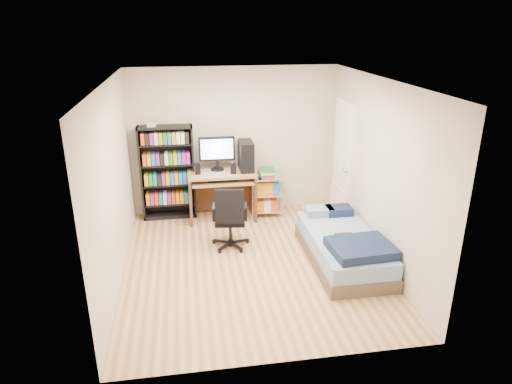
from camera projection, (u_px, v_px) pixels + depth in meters
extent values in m
cube|color=tan|center=(252.00, 264.00, 6.40)|extent=(3.50, 4.00, 0.04)
cube|color=white|center=(251.00, 80.00, 5.50)|extent=(3.50, 4.00, 0.04)
cube|color=beige|center=(234.00, 141.00, 7.81)|extent=(3.50, 0.04, 2.50)
cube|color=beige|center=(285.00, 252.00, 4.08)|extent=(3.50, 0.04, 2.50)
cube|color=beige|center=(112.00, 186.00, 5.69)|extent=(0.04, 4.00, 2.50)
cube|color=beige|center=(380.00, 172.00, 6.21)|extent=(0.04, 4.00, 2.50)
cube|color=black|center=(168.00, 173.00, 7.64)|extent=(0.89, 0.30, 1.59)
cube|color=black|center=(170.00, 203.00, 7.83)|extent=(0.83, 0.28, 0.02)
cube|color=#D3441C|center=(169.00, 197.00, 7.78)|extent=(0.77, 0.24, 0.19)
cube|color=black|center=(169.00, 184.00, 7.71)|extent=(0.83, 0.28, 0.02)
cube|color=blue|center=(168.00, 178.00, 7.66)|extent=(0.77, 0.24, 0.19)
cube|color=black|center=(167.00, 164.00, 7.59)|extent=(0.83, 0.28, 0.02)
cube|color=gold|center=(167.00, 158.00, 7.54)|extent=(0.77, 0.24, 0.19)
cube|color=black|center=(166.00, 144.00, 7.46)|extent=(0.83, 0.28, 0.02)
cube|color=#27891E|center=(165.00, 137.00, 7.41)|extent=(0.77, 0.24, 0.19)
cube|color=silver|center=(152.00, 125.00, 7.32)|extent=(0.14, 0.12, 0.07)
cube|color=#A17F52|center=(221.00, 173.00, 7.57)|extent=(1.11, 0.61, 0.04)
cube|color=#35271D|center=(190.00, 198.00, 7.64)|extent=(0.04, 0.61, 0.79)
cube|color=#35271D|center=(253.00, 195.00, 7.80)|extent=(0.04, 0.61, 0.79)
cube|color=#35271D|center=(221.00, 189.00, 7.97)|extent=(1.07, 0.03, 0.72)
cube|color=#A17F52|center=(222.00, 181.00, 7.53)|extent=(1.00, 0.50, 0.03)
cube|color=black|center=(222.00, 180.00, 7.50)|extent=(0.49, 0.17, 0.03)
cube|color=black|center=(217.00, 149.00, 7.54)|extent=(0.60, 0.06, 0.40)
cube|color=silver|center=(217.00, 149.00, 7.51)|extent=(0.53, 0.01, 0.33)
cube|color=black|center=(246.00, 156.00, 7.59)|extent=(0.22, 0.47, 0.49)
cube|color=black|center=(198.00, 169.00, 7.42)|extent=(0.09, 0.09, 0.19)
cube|color=black|center=(233.00, 168.00, 7.45)|extent=(0.09, 0.09, 0.19)
cylinder|color=black|center=(230.00, 231.00, 6.81)|extent=(0.04, 0.04, 0.34)
cube|color=black|center=(230.00, 220.00, 6.74)|extent=(0.48, 0.48, 0.07)
cube|color=black|center=(229.00, 207.00, 6.45)|extent=(0.42, 0.18, 0.50)
cube|color=black|center=(214.00, 212.00, 6.69)|extent=(0.07, 0.27, 0.20)
cube|color=black|center=(246.00, 212.00, 6.70)|extent=(0.07, 0.27, 0.20)
cylinder|color=silver|center=(253.00, 200.00, 7.68)|extent=(0.02, 0.02, 0.70)
cylinder|color=silver|center=(283.00, 199.00, 7.72)|extent=(0.02, 0.02, 0.70)
cylinder|color=silver|center=(252.00, 193.00, 8.02)|extent=(0.02, 0.02, 0.70)
cylinder|color=silver|center=(280.00, 192.00, 8.05)|extent=(0.02, 0.02, 0.70)
cube|color=silver|center=(267.00, 209.00, 7.96)|extent=(0.53, 0.40, 0.02)
cube|color=silver|center=(267.00, 193.00, 7.85)|extent=(0.53, 0.40, 0.02)
cube|color=silver|center=(267.00, 177.00, 7.75)|extent=(0.53, 0.40, 0.02)
cube|color=red|center=(267.00, 172.00, 7.72)|extent=(0.24, 0.30, 0.16)
cube|color=brown|center=(342.00, 255.00, 6.42)|extent=(0.92, 1.84, 0.18)
cube|color=#7FA3BE|center=(343.00, 242.00, 6.34)|extent=(0.88, 1.81, 0.22)
cube|color=#141F40|center=(361.00, 248.00, 5.82)|extent=(0.83, 0.70, 0.13)
cube|color=#97B3D6|center=(319.00, 211.00, 6.94)|extent=(0.41, 0.28, 0.12)
cube|color=#141F40|center=(339.00, 210.00, 6.97)|extent=(0.39, 0.28, 0.12)
cube|color=#432A15|center=(345.00, 236.00, 6.26)|extent=(0.26, 0.20, 0.01)
cube|color=white|center=(342.00, 161.00, 7.54)|extent=(0.05, 0.80, 2.00)
sphere|color=#B8B8BD|center=(346.00, 170.00, 7.25)|extent=(0.08, 0.08, 0.08)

